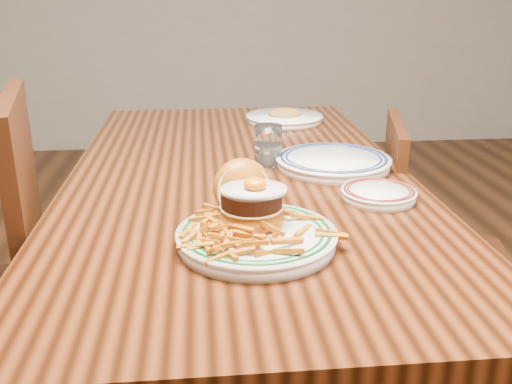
{
  "coord_description": "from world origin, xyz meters",
  "views": [
    {
      "loc": [
        -0.09,
        -1.37,
        1.2
      ],
      "look_at": [
        0.0,
        -0.42,
        0.85
      ],
      "focal_mm": 40.0,
      "sensor_mm": 36.0,
      "label": 1
    }
  ],
  "objects": [
    {
      "name": "water_glass",
      "position": [
        0.08,
        0.05,
        0.8
      ],
      "size": [
        0.07,
        0.07,
        0.11
      ],
      "color": "white",
      "rests_on": "table"
    },
    {
      "name": "chair_right",
      "position": [
        0.56,
        0.11,
        0.45
      ],
      "size": [
        0.47,
        0.47,
        0.84
      ],
      "rotation": [
        0.0,
        0.0,
        2.9
      ],
      "color": "#39180B",
      "rests_on": "floor"
    },
    {
      "name": "far_plate",
      "position": [
        0.2,
        0.54,
        0.77
      ],
      "size": [
        0.26,
        0.26,
        0.05
      ],
      "rotation": [
        0.0,
        0.0,
        -0.29
      ],
      "color": "white",
      "rests_on": "table"
    },
    {
      "name": "main_plate",
      "position": [
        -0.0,
        -0.42,
        0.79
      ],
      "size": [
        0.29,
        0.31,
        0.14
      ],
      "rotation": [
        0.0,
        0.0,
        0.16
      ],
      "color": "white",
      "rests_on": "table"
    },
    {
      "name": "table",
      "position": [
        0.0,
        0.0,
        0.66
      ],
      "size": [
        0.85,
        1.6,
        0.75
      ],
      "color": "black",
      "rests_on": "floor"
    },
    {
      "name": "side_plate",
      "position": [
        0.29,
        -0.23,
        0.76
      ],
      "size": [
        0.16,
        0.16,
        0.03
      ],
      "rotation": [
        0.0,
        0.0,
        0.41
      ],
      "color": "white",
      "rests_on": "table"
    },
    {
      "name": "rear_plate",
      "position": [
        0.24,
        0.01,
        0.77
      ],
      "size": [
        0.3,
        0.3,
        0.03
      ],
      "rotation": [
        0.0,
        0.0,
        0.34
      ],
      "color": "white",
      "rests_on": "table"
    }
  ]
}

